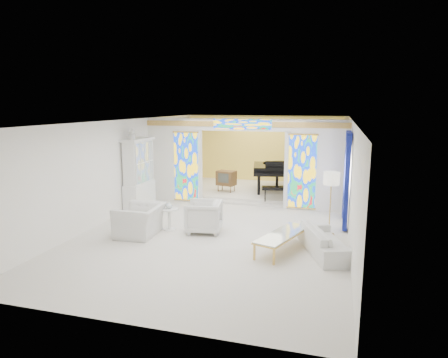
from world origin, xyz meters
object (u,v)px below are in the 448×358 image
(china_cabinet, at_px, (139,175))
(armchair_right, at_px, (204,217))
(sofa, at_px, (326,240))
(coffee_table, at_px, (283,235))
(armchair_left, at_px, (140,220))
(tv_console, at_px, (226,178))
(grand_piano, at_px, (279,169))

(china_cabinet, height_order, armchair_right, china_cabinet)
(sofa, height_order, coffee_table, sofa)
(china_cabinet, height_order, armchair_left, china_cabinet)
(armchair_left, relative_size, armchair_right, 1.31)
(tv_console, bearing_deg, sofa, -40.57)
(armchair_right, distance_m, grand_piano, 5.39)
(coffee_table, xyz_separation_m, tv_console, (-2.88, 5.27, 0.30))
(china_cabinet, bearing_deg, tv_console, 49.28)
(sofa, xyz_separation_m, coffee_table, (-1.00, -0.14, 0.09))
(china_cabinet, distance_m, armchair_right, 3.45)
(grand_piano, distance_m, tv_console, 2.08)
(tv_console, bearing_deg, armchair_right, -70.12)
(sofa, bearing_deg, armchair_left, 69.55)
(armchair_left, height_order, grand_piano, grand_piano)
(sofa, relative_size, coffee_table, 1.02)
(armchair_left, bearing_deg, china_cabinet, -155.63)
(coffee_table, bearing_deg, tv_console, 118.62)
(armchair_left, bearing_deg, sofa, 86.82)
(china_cabinet, xyz_separation_m, tv_console, (2.28, 2.65, -0.47))
(grand_piano, bearing_deg, sofa, -82.31)
(china_cabinet, relative_size, grand_piano, 0.81)
(armchair_right, bearing_deg, sofa, 68.12)
(armchair_left, xyz_separation_m, coffee_table, (3.85, -0.12, -0.01))
(armchair_right, distance_m, sofa, 3.38)
(sofa, distance_m, tv_console, 6.45)
(coffee_table, relative_size, grand_piano, 0.61)
(coffee_table, bearing_deg, grand_piano, 99.17)
(china_cabinet, height_order, tv_console, china_cabinet)
(coffee_table, distance_m, grand_piano, 6.15)
(china_cabinet, height_order, sofa, china_cabinet)
(armchair_right, xyz_separation_m, grand_piano, (1.32, 5.19, 0.58))
(coffee_table, relative_size, tv_console, 2.56)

